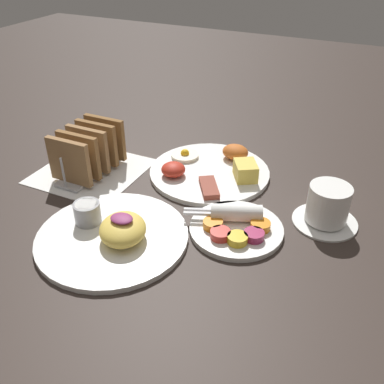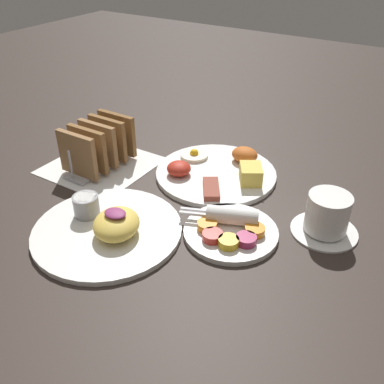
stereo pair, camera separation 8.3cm
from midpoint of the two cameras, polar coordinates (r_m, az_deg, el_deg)
ground_plane at (r=0.85m, az=-8.20°, el=-1.84°), size 3.00×3.00×0.00m
napkin_flat at (r=0.99m, az=-15.62°, el=2.65°), size 0.22×0.22×0.00m
plate_breakfast at (r=0.94m, az=0.08°, el=2.96°), size 0.26×0.26×0.05m
plate_condiments at (r=0.77m, az=2.85°, el=-4.68°), size 0.19×0.17×0.04m
plate_foreground at (r=0.77m, az=-13.57°, el=-5.36°), size 0.27×0.27×0.06m
toast_rack at (r=0.97m, az=-16.06°, el=5.22°), size 0.10×0.18×0.10m
coffee_cup at (r=0.81m, az=14.85°, el=-2.00°), size 0.12×0.12×0.08m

